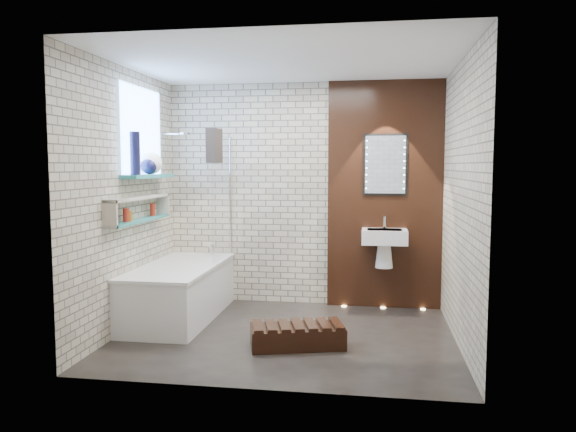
% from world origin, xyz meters
% --- Properties ---
extents(ground, '(3.20, 3.20, 0.00)m').
position_xyz_m(ground, '(0.00, 0.00, 0.00)').
color(ground, black).
rests_on(ground, ground).
extents(room_shell, '(3.24, 3.20, 2.60)m').
position_xyz_m(room_shell, '(0.00, 0.00, 1.30)').
color(room_shell, '#AD9F89').
rests_on(room_shell, ground).
extents(walnut_panel, '(1.30, 0.06, 2.60)m').
position_xyz_m(walnut_panel, '(0.95, 1.27, 1.30)').
color(walnut_panel, black).
rests_on(walnut_panel, ground).
extents(clerestory_window, '(0.18, 1.00, 0.94)m').
position_xyz_m(clerestory_window, '(-1.57, 0.35, 1.90)').
color(clerestory_window, '#7FADE0').
rests_on(clerestory_window, room_shell).
extents(display_niche, '(0.14, 1.30, 0.26)m').
position_xyz_m(display_niche, '(-1.53, 0.15, 1.20)').
color(display_niche, teal).
rests_on(display_niche, room_shell).
extents(bathtub, '(0.79, 1.74, 0.70)m').
position_xyz_m(bathtub, '(-1.22, 0.45, 0.29)').
color(bathtub, white).
rests_on(bathtub, ground).
extents(bath_screen, '(0.01, 0.78, 1.40)m').
position_xyz_m(bath_screen, '(-0.87, 0.89, 1.28)').
color(bath_screen, white).
rests_on(bath_screen, bathtub).
extents(towel, '(0.11, 0.28, 0.37)m').
position_xyz_m(towel, '(-0.87, 0.61, 1.85)').
color(towel, black).
rests_on(towel, bath_screen).
extents(shower_head, '(0.18, 0.18, 0.02)m').
position_xyz_m(shower_head, '(-1.30, 0.95, 2.00)').
color(shower_head, silver).
rests_on(shower_head, room_shell).
extents(washbasin, '(0.50, 0.36, 0.58)m').
position_xyz_m(washbasin, '(0.95, 1.07, 0.79)').
color(washbasin, white).
rests_on(washbasin, walnut_panel).
extents(led_mirror, '(0.50, 0.02, 0.70)m').
position_xyz_m(led_mirror, '(0.95, 1.23, 1.65)').
color(led_mirror, black).
rests_on(led_mirror, walnut_panel).
extents(walnut_step, '(0.91, 0.58, 0.19)m').
position_xyz_m(walnut_step, '(0.16, -0.30, 0.09)').
color(walnut_step, black).
rests_on(walnut_step, ground).
extents(niche_bottles, '(0.06, 0.71, 0.14)m').
position_xyz_m(niche_bottles, '(-1.53, 0.10, 1.16)').
color(niche_bottles, maroon).
rests_on(niche_bottles, display_niche).
extents(sill_vases, '(0.23, 0.56, 0.42)m').
position_xyz_m(sill_vases, '(-1.50, 0.32, 1.68)').
color(sill_vases, white).
rests_on(sill_vases, clerestory_window).
extents(floor_uplights, '(0.96, 0.06, 0.01)m').
position_xyz_m(floor_uplights, '(0.95, 1.20, 0.01)').
color(floor_uplights, '#FFD899').
rests_on(floor_uplights, ground).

